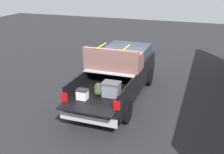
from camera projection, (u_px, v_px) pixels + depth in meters
ground_plane at (117, 97)px, 10.97m from camera, size 40.00×40.00×0.00m
pickup_truck at (120, 73)px, 10.94m from camera, size 6.05×2.09×2.23m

